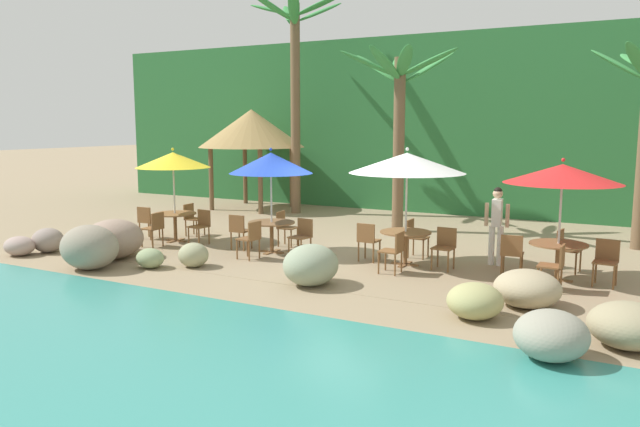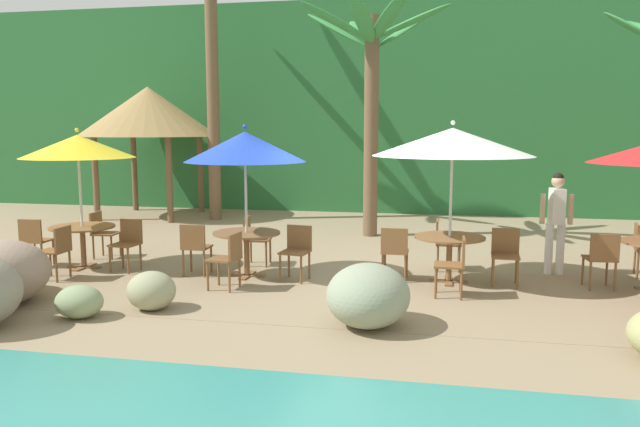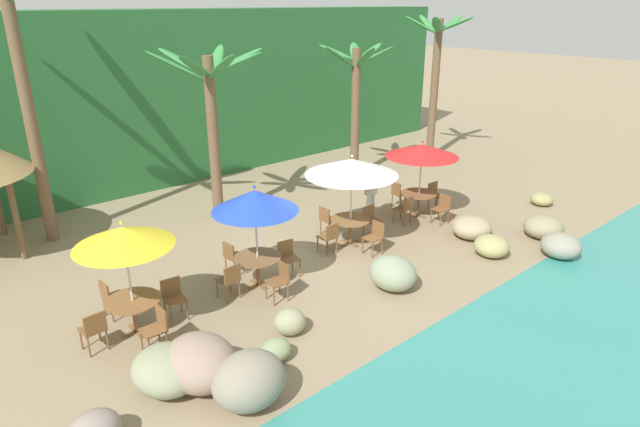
% 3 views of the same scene
% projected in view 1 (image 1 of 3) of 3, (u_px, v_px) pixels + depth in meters
% --- Properties ---
extents(ground_plane, '(120.00, 120.00, 0.00)m').
position_uv_depth(ground_plane, '(347.00, 259.00, 13.98)').
color(ground_plane, '#937F60').
extents(terrace_deck, '(18.00, 5.20, 0.01)m').
position_uv_depth(terrace_deck, '(347.00, 258.00, 13.97)').
color(terrace_deck, '#937F60').
rests_on(terrace_deck, ground).
extents(foliage_backdrop, '(28.00, 2.40, 6.00)m').
position_uv_depth(foliage_backdrop, '(459.00, 125.00, 21.39)').
color(foliage_backdrop, '#286633').
rests_on(foliage_backdrop, ground).
extents(rock_seawall, '(15.82, 3.33, 0.94)m').
position_uv_depth(rock_seawall, '(237.00, 262.00, 12.00)').
color(rock_seawall, gray).
rests_on(rock_seawall, ground).
extents(umbrella_yellow, '(1.90, 1.90, 2.43)m').
position_uv_depth(umbrella_yellow, '(173.00, 160.00, 15.75)').
color(umbrella_yellow, silver).
rests_on(umbrella_yellow, ground).
extents(dining_table_yellow, '(1.10, 1.10, 0.74)m').
position_uv_depth(dining_table_yellow, '(175.00, 218.00, 15.97)').
color(dining_table_yellow, brown).
rests_on(dining_table_yellow, ground).
extents(chair_yellow_seaward, '(0.46, 0.47, 0.87)m').
position_uv_depth(chair_yellow_seaward, '(201.00, 224.00, 15.58)').
color(chair_yellow_seaward, brown).
rests_on(chair_yellow_seaward, ground).
extents(chair_yellow_inland, '(0.45, 0.44, 0.87)m').
position_uv_depth(chair_yellow_inland, '(192.00, 217.00, 16.78)').
color(chair_yellow_inland, brown).
rests_on(chair_yellow_inland, ground).
extents(chair_yellow_left, '(0.45, 0.45, 0.87)m').
position_uv_depth(chair_yellow_left, '(147.00, 220.00, 16.25)').
color(chair_yellow_left, brown).
rests_on(chair_yellow_left, ground).
extents(chair_yellow_right, '(0.43, 0.42, 0.87)m').
position_uv_depth(chair_yellow_right, '(155.00, 227.00, 15.20)').
color(chair_yellow_right, brown).
rests_on(chair_yellow_right, ground).
extents(umbrella_blue, '(1.96, 1.96, 2.48)m').
position_uv_depth(umbrella_blue, '(271.00, 163.00, 14.33)').
color(umbrella_blue, silver).
rests_on(umbrella_blue, ground).
extents(dining_table_blue, '(1.10, 1.10, 0.74)m').
position_uv_depth(dining_table_blue, '(272.00, 227.00, 14.55)').
color(dining_table_blue, brown).
rests_on(dining_table_blue, ground).
extents(chair_blue_seaward, '(0.48, 0.48, 0.87)m').
position_uv_depth(chair_blue_seaward, '(302.00, 235.00, 14.13)').
color(chair_blue_seaward, brown).
rests_on(chair_blue_seaward, ground).
extents(chair_blue_inland, '(0.46, 0.45, 0.87)m').
position_uv_depth(chair_blue_inland, '(285.00, 226.00, 15.37)').
color(chair_blue_inland, brown).
rests_on(chair_blue_inland, ground).
extents(chair_blue_left, '(0.44, 0.45, 0.87)m').
position_uv_depth(chair_blue_left, '(239.00, 229.00, 14.85)').
color(chair_blue_left, brown).
rests_on(chair_blue_left, ground).
extents(chair_blue_right, '(0.47, 0.46, 0.87)m').
position_uv_depth(chair_blue_right, '(251.00, 237.00, 13.82)').
color(chair_blue_right, brown).
rests_on(chair_blue_right, ground).
extents(umbrella_white, '(2.47, 2.47, 2.54)m').
position_uv_depth(umbrella_white, '(407.00, 163.00, 13.02)').
color(umbrella_white, silver).
rests_on(umbrella_white, ground).
extents(dining_table_white, '(1.10, 1.10, 0.74)m').
position_uv_depth(dining_table_white, '(406.00, 237.00, 13.26)').
color(dining_table_white, brown).
rests_on(dining_table_white, ground).
extents(chair_white_seaward, '(0.44, 0.45, 0.87)m').
position_uv_depth(chair_white_seaward, '(445.00, 245.00, 12.91)').
color(chair_white_seaward, brown).
rests_on(chair_white_seaward, ground).
extents(chair_white_inland, '(0.43, 0.42, 0.87)m').
position_uv_depth(chair_white_inland, '(415.00, 235.00, 14.05)').
color(chair_white_inland, brown).
rests_on(chair_white_inland, ground).
extents(chair_white_left, '(0.42, 0.43, 0.87)m').
position_uv_depth(chair_white_left, '(368.00, 239.00, 13.59)').
color(chair_white_left, brown).
rests_on(chair_white_left, ground).
extents(chair_white_right, '(0.43, 0.43, 0.87)m').
position_uv_depth(chair_white_right, '(395.00, 249.00, 12.49)').
color(chair_white_right, brown).
rests_on(chair_white_right, ground).
extents(umbrella_red, '(2.20, 2.20, 2.39)m').
position_uv_depth(umbrella_red, '(562.00, 174.00, 11.73)').
color(umbrella_red, silver).
rests_on(umbrella_red, ground).
extents(dining_table_red, '(1.10, 1.10, 0.74)m').
position_uv_depth(dining_table_red, '(558.00, 250.00, 11.94)').
color(dining_table_red, brown).
rests_on(dining_table_red, ground).
extents(chair_red_seaward, '(0.45, 0.45, 0.87)m').
position_uv_depth(chair_red_seaward, '(606.00, 259.00, 11.59)').
color(chair_red_seaward, brown).
rests_on(chair_red_seaward, ground).
extents(chair_red_inland, '(0.48, 0.48, 0.87)m').
position_uv_depth(chair_red_inland, '(565.00, 247.00, 12.69)').
color(chair_red_inland, brown).
rests_on(chair_red_inland, ground).
extents(chair_red_left, '(0.46, 0.46, 0.87)m').
position_uv_depth(chair_red_left, '(512.00, 252.00, 12.20)').
color(chair_red_left, brown).
rests_on(chair_red_left, ground).
extents(chair_red_right, '(0.44, 0.43, 0.87)m').
position_uv_depth(chair_red_right, '(555.00, 264.00, 11.18)').
color(chair_red_right, brown).
rests_on(chair_red_right, ground).
extents(palm_tree_nearest, '(3.77, 3.45, 7.21)m').
position_uv_depth(palm_tree_nearest, '(295.00, 70.00, 20.45)').
color(palm_tree_nearest, brown).
rests_on(palm_tree_nearest, ground).
extents(palm_tree_second, '(3.37, 3.34, 5.08)m').
position_uv_depth(palm_tree_second, '(399.00, 104.00, 17.10)').
color(palm_tree_second, brown).
rests_on(palm_tree_second, ground).
extents(palapa_hut, '(3.78, 3.78, 3.54)m').
position_uv_depth(palapa_hut, '(252.00, 129.00, 21.90)').
color(palapa_hut, brown).
rests_on(palapa_hut, ground).
extents(waiter_in_white, '(0.52, 0.36, 1.70)m').
position_uv_depth(waiter_in_white, '(497.00, 220.00, 13.18)').
color(waiter_in_white, white).
rests_on(waiter_in_white, ground).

